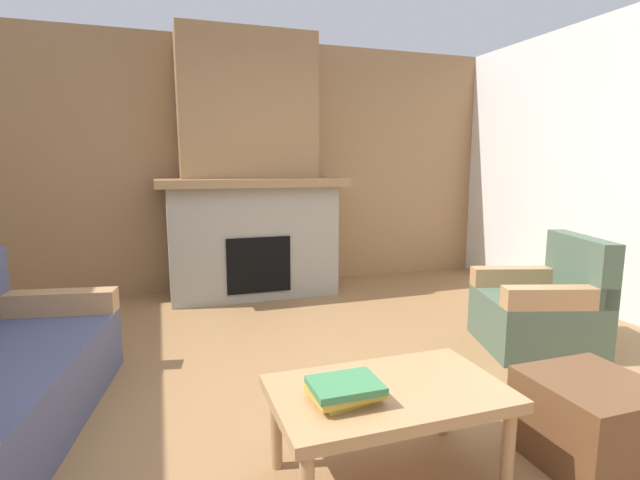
# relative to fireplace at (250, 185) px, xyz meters

# --- Properties ---
(ground) EXTENTS (9.00, 9.00, 0.00)m
(ground) POSITION_rel_fireplace_xyz_m (0.00, -2.62, -1.16)
(ground) COLOR olive
(wall_back_wood_panel) EXTENTS (6.00, 0.12, 2.70)m
(wall_back_wood_panel) POSITION_rel_fireplace_xyz_m (0.00, 0.38, 0.19)
(wall_back_wood_panel) COLOR #997047
(wall_back_wood_panel) RESTS_ON ground
(fireplace) EXTENTS (1.90, 0.82, 2.70)m
(fireplace) POSITION_rel_fireplace_xyz_m (0.00, 0.00, 0.00)
(fireplace) COLOR gray
(fireplace) RESTS_ON ground
(armchair) EXTENTS (0.95, 0.95, 0.85)m
(armchair) POSITION_rel_fireplace_xyz_m (1.78, -2.24, -0.87)
(armchair) COLOR #4C604C
(armchair) RESTS_ON ground
(coffee_table) EXTENTS (1.00, 0.60, 0.43)m
(coffee_table) POSITION_rel_fireplace_xyz_m (-0.02, -3.26, -0.79)
(coffee_table) COLOR tan
(coffee_table) RESTS_ON ground
(ottoman) EXTENTS (0.52, 0.52, 0.40)m
(ottoman) POSITION_rel_fireplace_xyz_m (0.93, -3.45, -0.96)
(ottoman) COLOR brown
(ottoman) RESTS_ON ground
(book_stack_near_edge) EXTENTS (0.30, 0.23, 0.09)m
(book_stack_near_edge) POSITION_rel_fireplace_xyz_m (-0.24, -3.31, -0.69)
(book_stack_near_edge) COLOR gold
(book_stack_near_edge) RESTS_ON coffee_table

